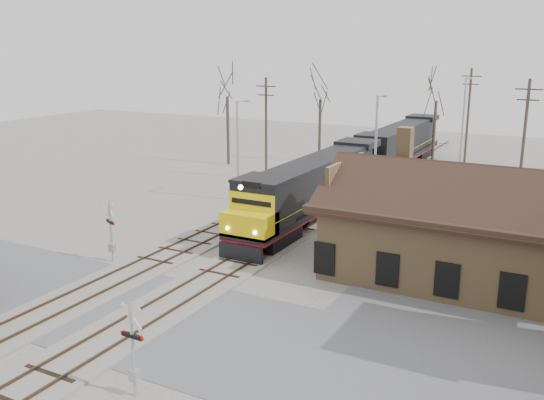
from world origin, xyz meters
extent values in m
plane|color=#A7A297|center=(0.00, 0.00, 0.00)|extent=(140.00, 140.00, 0.00)
cube|color=#5D5D62|center=(0.00, 0.00, 0.01)|extent=(60.00, 9.00, 0.03)
cube|color=#A7A297|center=(0.00, 15.00, 0.06)|extent=(3.40, 90.00, 0.12)
cube|color=#473323|center=(-0.72, 15.00, 0.17)|extent=(0.08, 90.00, 0.14)
cube|color=#473323|center=(0.72, 15.00, 0.17)|extent=(0.08, 90.00, 0.14)
cube|color=#A7A297|center=(-4.50, 15.00, 0.06)|extent=(3.40, 90.00, 0.12)
cube|color=#473323|center=(-5.22, 15.00, 0.17)|extent=(0.08, 90.00, 0.14)
cube|color=#473323|center=(-3.78, 15.00, 0.17)|extent=(0.08, 90.00, 0.14)
cube|color=#9C7B50|center=(12.00, 12.00, 2.00)|extent=(14.00, 8.00, 4.00)
cube|color=black|center=(12.00, 12.00, 4.10)|extent=(15.20, 9.20, 0.30)
cube|color=black|center=(12.00, 9.70, 5.10)|extent=(15.00, 4.71, 2.66)
cube|color=black|center=(12.00, 14.30, 5.10)|extent=(15.00, 4.71, 2.66)
cube|color=#9C7B50|center=(8.00, 13.50, 6.80)|extent=(0.80, 0.80, 2.20)
cube|color=black|center=(0.00, 12.06, 0.57)|extent=(2.58, 4.12, 1.03)
cube|color=black|center=(0.00, 25.46, 0.57)|extent=(2.58, 4.12, 1.03)
cube|color=black|center=(0.00, 18.76, 1.39)|extent=(3.09, 20.61, 0.36)
cube|color=maroon|center=(0.00, 18.76, 1.16)|extent=(3.11, 20.61, 0.12)
cube|color=black|center=(0.00, 20.05, 2.99)|extent=(2.68, 14.94, 2.89)
cube|color=black|center=(0.00, 11.14, 2.99)|extent=(3.09, 2.89, 2.89)
cube|color=yellow|center=(0.00, 9.38, 2.11)|extent=(3.09, 1.86, 1.44)
cube|color=black|center=(0.00, 8.36, 0.57)|extent=(2.89, 0.25, 1.03)
cylinder|color=#FFF2CC|center=(0.00, 8.44, 4.53)|extent=(0.29, 0.10, 0.29)
cube|color=black|center=(0.00, 33.18, 0.57)|extent=(2.58, 4.12, 1.03)
cube|color=black|center=(0.00, 46.57, 0.57)|extent=(2.58, 4.12, 1.03)
cube|color=black|center=(0.00, 39.87, 1.39)|extent=(3.09, 20.61, 0.36)
cube|color=maroon|center=(0.00, 39.87, 1.16)|extent=(3.11, 20.61, 0.12)
cube|color=black|center=(0.00, 41.16, 2.99)|extent=(2.68, 14.94, 2.89)
cube|color=black|center=(0.00, 32.25, 2.99)|extent=(3.09, 2.89, 2.89)
cube|color=black|center=(0.00, 30.50, 2.11)|extent=(3.09, 1.86, 1.44)
cube|color=black|center=(0.00, 29.47, 0.57)|extent=(2.89, 0.25, 1.03)
cylinder|color=#A5A8AD|center=(3.84, -5.47, 1.85)|extent=(0.13, 0.13, 3.70)
cube|color=silver|center=(3.84, -5.47, 3.14)|extent=(0.97, 0.08, 0.97)
cube|color=silver|center=(3.84, -5.47, 3.14)|extent=(0.97, 0.08, 0.97)
cube|color=black|center=(3.84, -5.47, 2.40)|extent=(0.84, 0.18, 0.14)
cylinder|color=#B20C0C|center=(3.42, -5.46, 2.40)|extent=(0.22, 0.09, 0.22)
cylinder|color=#B20C0C|center=(4.25, -5.49, 2.40)|extent=(0.22, 0.09, 0.22)
cube|color=#A5A8AD|center=(3.84, -5.47, 0.83)|extent=(0.37, 0.28, 0.46)
cylinder|color=#A5A8AD|center=(-6.81, 4.96, 1.87)|extent=(0.13, 0.13, 3.73)
cube|color=silver|center=(-6.81, 4.96, 3.17)|extent=(0.91, 0.43, 0.98)
cube|color=silver|center=(-6.81, 4.96, 3.17)|extent=(0.91, 0.43, 0.98)
cube|color=black|center=(-6.81, 4.96, 2.43)|extent=(0.83, 0.47, 0.14)
cylinder|color=#B20C0C|center=(-6.42, 4.79, 2.43)|extent=(0.24, 0.16, 0.22)
cylinder|color=#B20C0C|center=(-7.19, 5.13, 2.43)|extent=(0.24, 0.16, 0.22)
cube|color=#A5A8AD|center=(-6.81, 4.96, 0.84)|extent=(0.37, 0.28, 0.47)
cylinder|color=#A5A8AD|center=(-7.80, 20.92, 4.08)|extent=(0.18, 0.18, 8.15)
cylinder|color=#A5A8AD|center=(-7.80, 21.82, 8.05)|extent=(0.12, 1.80, 0.12)
cube|color=#A5A8AD|center=(-7.80, 22.62, 7.95)|extent=(0.25, 0.50, 0.12)
cylinder|color=#A5A8AD|center=(4.19, 19.72, 4.56)|extent=(0.18, 0.18, 9.12)
cylinder|color=#A5A8AD|center=(4.19, 20.62, 9.02)|extent=(0.12, 1.80, 0.12)
cube|color=#A5A8AD|center=(4.19, 21.42, 8.92)|extent=(0.25, 0.50, 0.12)
cylinder|color=#A5A8AD|center=(6.77, 36.73, 4.81)|extent=(0.18, 0.18, 9.61)
cylinder|color=#A5A8AD|center=(6.77, 37.63, 9.51)|extent=(0.12, 1.80, 0.12)
cube|color=#A5A8AD|center=(6.77, 38.43, 9.41)|extent=(0.25, 0.50, 0.12)
cylinder|color=#382D23|center=(-9.56, 28.95, 4.78)|extent=(0.24, 0.24, 9.55)
cube|color=#382D23|center=(-9.56, 28.95, 8.75)|extent=(2.00, 0.10, 0.10)
cube|color=#382D23|center=(-9.56, 28.95, 7.95)|extent=(1.60, 0.10, 0.10)
cylinder|color=#382D23|center=(5.96, 43.42, 5.10)|extent=(0.24, 0.24, 10.20)
cube|color=#382D23|center=(5.96, 43.42, 9.40)|extent=(2.00, 0.10, 0.10)
cube|color=#382D23|center=(5.96, 43.42, 8.60)|extent=(1.60, 0.10, 0.10)
cylinder|color=#382D23|center=(12.77, 29.65, 4.99)|extent=(0.24, 0.24, 9.98)
cube|color=#382D23|center=(12.77, 29.65, 9.18)|extent=(2.00, 0.10, 0.10)
cube|color=#382D23|center=(12.77, 29.65, 8.38)|extent=(1.60, 0.10, 0.10)
cylinder|color=#382D23|center=(-16.86, 33.83, 3.60)|extent=(0.32, 0.32, 7.20)
cylinder|color=#382D23|center=(-8.92, 39.93, 3.37)|extent=(0.32, 0.32, 6.75)
cylinder|color=#382D23|center=(1.92, 46.54, 3.27)|extent=(0.32, 0.32, 6.54)
camera|label=1|loc=(17.51, -20.45, 12.46)|focal=40.00mm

